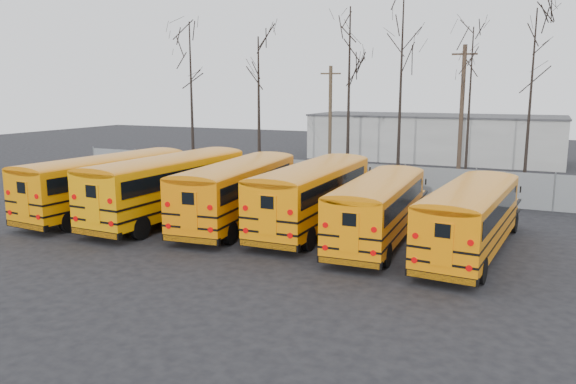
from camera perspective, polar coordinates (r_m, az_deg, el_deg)
The scene contains 17 objects.
ground at distance 24.38m, azimuth -4.16°, elevation -4.94°, with size 120.00×120.00×0.00m, color black.
fence at distance 34.92m, azimuth 5.37°, elevation 1.41°, with size 40.00×0.04×2.00m, color gray.
distant_building at distance 53.57m, azimuth 14.61°, elevation 5.34°, with size 22.00×8.00×4.00m, color beige.
bus_a at distance 30.40m, azimuth -17.75°, elevation 1.23°, with size 3.43×11.42×3.15m.
bus_b at distance 28.43m, azimuth -11.79°, elevation 1.05°, with size 3.10×11.80×3.28m.
bus_c at distance 27.04m, azimuth -4.97°, elevation 0.54°, with size 3.61×11.30×3.11m.
bus_d at distance 26.03m, azimuth 2.69°, elevation 0.20°, with size 2.71×11.20×3.12m.
bus_e at distance 23.96m, azimuth 9.29°, elevation -1.20°, with size 2.75×10.30×2.86m.
bus_f at distance 23.03m, azimuth 18.13°, elevation -2.04°, with size 3.12×10.40×2.87m.
utility_pole_left at distance 40.29m, azimuth 4.30°, elevation 7.11°, with size 1.38×0.59×8.04m.
utility_pole_right at distance 40.14m, azimuth 17.21°, elevation 7.63°, with size 1.66×0.36×9.35m.
tree_0 at distance 44.27m, azimuth -9.78°, elevation 9.33°, with size 0.26×0.26×11.42m, color black.
tree_1 at distance 39.35m, azimuth -2.98°, elevation 8.28°, with size 0.26×0.26×9.95m, color black.
tree_2 at distance 38.21m, azimuth 6.18°, elevation 9.50°, with size 0.26×0.26×11.73m, color black.
tree_3 at distance 39.19m, azimuth 11.37°, elevation 10.30°, with size 0.26×0.26×12.98m, color black.
tree_4 at distance 37.14m, azimuth 17.90°, elevation 7.84°, with size 0.26×0.26×10.18m, color black.
tree_5 at distance 36.75m, azimuth 23.36°, elevation 8.17°, with size 0.26×0.26×11.07m, color black.
Camera 1 is at (11.41, -20.55, 6.45)m, focal length 35.00 mm.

